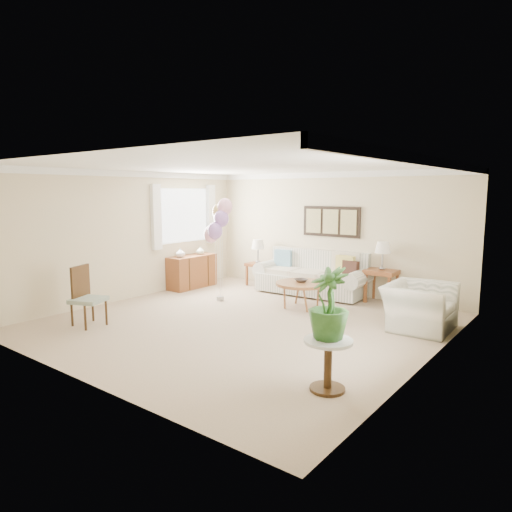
{
  "coord_description": "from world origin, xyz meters",
  "views": [
    {
      "loc": [
        4.68,
        -5.77,
        2.19
      ],
      "look_at": [
        -0.22,
        0.6,
        1.05
      ],
      "focal_mm": 32.0,
      "sensor_mm": 36.0,
      "label": 1
    }
  ],
  "objects_px": {
    "coffee_table": "(302,284)",
    "balloon_cluster": "(218,221)",
    "sofa": "(313,277)",
    "accent_chair": "(86,295)",
    "armchair": "(419,307)"
  },
  "relations": [
    {
      "from": "balloon_cluster",
      "to": "sofa",
      "type": "bearing_deg",
      "value": 56.68
    },
    {
      "from": "armchair",
      "to": "balloon_cluster",
      "type": "distance_m",
      "value": 4.03
    },
    {
      "from": "sofa",
      "to": "coffee_table",
      "type": "bearing_deg",
      "value": -69.42
    },
    {
      "from": "balloon_cluster",
      "to": "coffee_table",
      "type": "bearing_deg",
      "value": 19.5
    },
    {
      "from": "coffee_table",
      "to": "balloon_cluster",
      "type": "height_order",
      "value": "balloon_cluster"
    },
    {
      "from": "coffee_table",
      "to": "accent_chair",
      "type": "xyz_separation_m",
      "value": [
        -2.22,
        -3.11,
        0.06
      ]
    },
    {
      "from": "sofa",
      "to": "balloon_cluster",
      "type": "xyz_separation_m",
      "value": [
        -1.14,
        -1.74,
        1.25
      ]
    },
    {
      "from": "coffee_table",
      "to": "balloon_cluster",
      "type": "bearing_deg",
      "value": -160.5
    },
    {
      "from": "sofa",
      "to": "accent_chair",
      "type": "height_order",
      "value": "accent_chair"
    },
    {
      "from": "armchair",
      "to": "accent_chair",
      "type": "height_order",
      "value": "accent_chair"
    },
    {
      "from": "sofa",
      "to": "accent_chair",
      "type": "relative_size",
      "value": 2.62
    },
    {
      "from": "accent_chair",
      "to": "coffee_table",
      "type": "bearing_deg",
      "value": 54.48
    },
    {
      "from": "coffee_table",
      "to": "accent_chair",
      "type": "bearing_deg",
      "value": -125.52
    },
    {
      "from": "sofa",
      "to": "coffee_table",
      "type": "height_order",
      "value": "sofa"
    },
    {
      "from": "sofa",
      "to": "balloon_cluster",
      "type": "relative_size",
      "value": 1.25
    }
  ]
}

